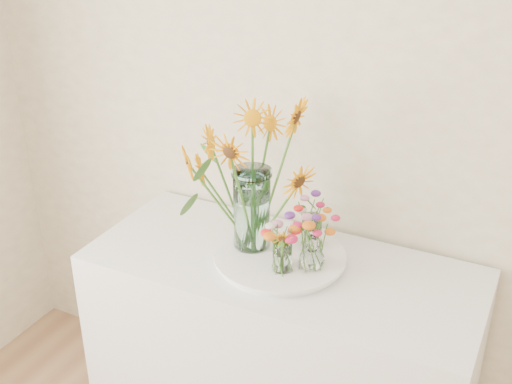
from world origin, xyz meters
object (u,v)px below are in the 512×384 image
at_px(small_vase_c, 312,231).
at_px(mason_jar, 252,209).
at_px(small_vase_b, 312,252).
at_px(counter, 280,362).
at_px(small_vase_a, 282,257).
at_px(tray, 280,258).

bearing_deg(small_vase_c, mason_jar, -153.64).
height_order(small_vase_b, small_vase_c, small_vase_b).
relative_size(counter, small_vase_c, 11.41).
xyz_separation_m(small_vase_a, small_vase_b, (0.08, 0.06, 0.01)).
distance_m(small_vase_a, small_vase_b, 0.10).
bearing_deg(small_vase_c, tray, -124.82).
xyz_separation_m(counter, small_vase_a, (0.04, -0.08, 0.53)).
height_order(tray, small_vase_b, small_vase_b).
bearing_deg(counter, mason_jar, 171.18).
height_order(counter, small_vase_a, small_vase_a).
distance_m(counter, tray, 0.46).
height_order(tray, small_vase_a, small_vase_a).
height_order(mason_jar, small_vase_a, mason_jar).
relative_size(small_vase_a, small_vase_b, 0.88).
relative_size(mason_jar, small_vase_b, 2.42).
bearing_deg(small_vase_a, small_vase_c, 82.03).
bearing_deg(mason_jar, tray, -5.99).
height_order(small_vase_a, small_vase_b, small_vase_b).
xyz_separation_m(tray, small_vase_c, (0.07, 0.11, 0.07)).
bearing_deg(mason_jar, counter, -8.82).
relative_size(counter, small_vase_a, 12.57).
bearing_deg(counter, tray, 147.27).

